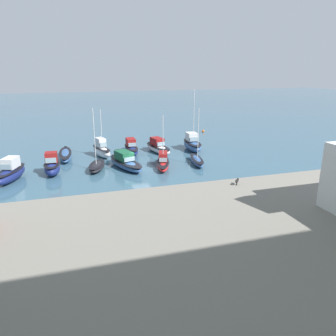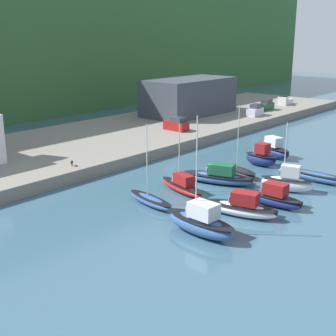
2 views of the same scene
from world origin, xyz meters
TOP-DOWN VIEW (x-y plane):
  - ground_plane at (0.00, 0.00)m, footprint 320.00×320.00m
  - quay_promenade at (0.00, 23.03)m, footprint 135.58×24.59m
  - moored_boat_0 at (-8.47, -0.65)m, footprint 2.60×6.61m
  - moored_boat_1 at (-3.28, -0.52)m, footprint 3.57×7.35m
  - moored_boat_2 at (1.90, -1.70)m, footprint 4.80×8.70m
  - moored_boat_3 at (5.80, -1.93)m, footprint 3.40×5.79m
  - moored_boat_4 at (11.61, -1.54)m, footprint 2.26×4.47m
  - moored_boat_5 at (16.45, -0.47)m, footprint 4.06×6.82m
  - moored_boat_6 at (-10.85, -8.71)m, footprint 2.72×7.13m
  - moored_boat_7 at (-4.88, -9.06)m, footprint 3.69×7.37m
  - moored_boat_8 at (-0.52, -9.91)m, footprint 1.94×6.55m
  - moored_boat_9 at (4.43, -8.97)m, footprint 3.25×5.97m
  - moored_boat_10 at (9.92, -9.60)m, footprint 1.99×8.52m
  - dog_on_quay at (-7.68, 12.73)m, footprint 0.78×0.78m
  - mooring_buoy_0 at (-19.12, -23.37)m, footprint 0.53×0.53m

SIDE VIEW (x-z plane):
  - ground_plane at x=0.00m, z-range 0.00..0.00m
  - mooring_buoy_0 at x=-19.12m, z-range 0.00..0.53m
  - moored_boat_0 at x=-8.47m, z-range -3.56..4.63m
  - moored_boat_3 at x=5.80m, z-range -3.70..4.82m
  - moored_boat_10 at x=9.92m, z-range 0.04..1.08m
  - quay_promenade at x=0.00m, z-range 0.00..1.44m
  - moored_boat_1 at x=-3.28m, z-range -2.98..4.49m
  - moored_boat_2 at x=1.90m, z-range -0.33..2.00m
  - moored_boat_8 at x=-0.52m, z-range -0.33..2.06m
  - moored_boat_7 at x=-4.88m, z-range -0.34..2.07m
  - moored_boat_5 at x=16.45m, z-range -0.38..2.55m
  - moored_boat_9 at x=4.43m, z-range -2.67..4.89m
  - moored_boat_6 at x=-10.85m, z-range -3.98..6.21m
  - moored_boat_4 at x=11.61m, z-range -0.38..2.62m
  - dog_on_quay at x=-7.68m, z-range 1.56..2.24m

